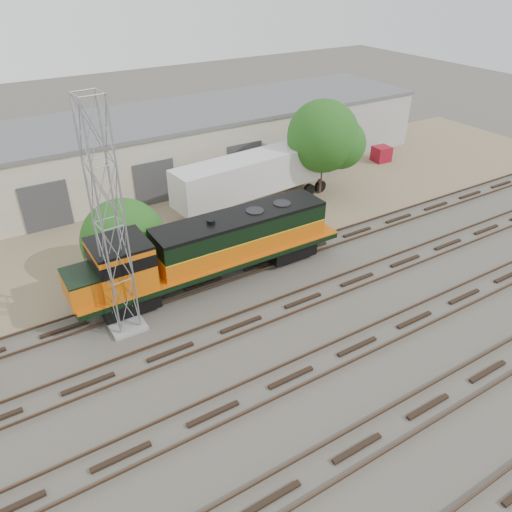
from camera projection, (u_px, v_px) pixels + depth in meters
ground at (256, 342)px, 25.04m from camera, size 140.00×140.00×0.00m
dirt_strip at (147, 224)px, 35.94m from camera, size 80.00×16.00×0.02m
tracks at (291, 377)px, 22.82m from camera, size 80.00×20.40×0.28m
warehouse at (108, 156)px, 40.39m from camera, size 58.40×10.40×5.30m
locomotive at (208, 249)px, 28.43m from camera, size 16.37×2.87×3.93m
signal_tower at (110, 228)px, 23.07m from camera, size 1.76×1.76×11.93m
semi_trailer at (258, 174)px, 37.43m from camera, size 13.39×3.84×4.06m
dumpster_blue at (321, 163)px, 44.40m from camera, size 2.00×1.93×1.50m
dumpster_red at (381, 154)px, 46.57m from camera, size 1.61×1.52×1.40m
tree_mid at (130, 243)px, 29.43m from camera, size 5.28×5.02×5.02m
tree_east at (328, 138)px, 38.28m from camera, size 5.84×5.56×7.50m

